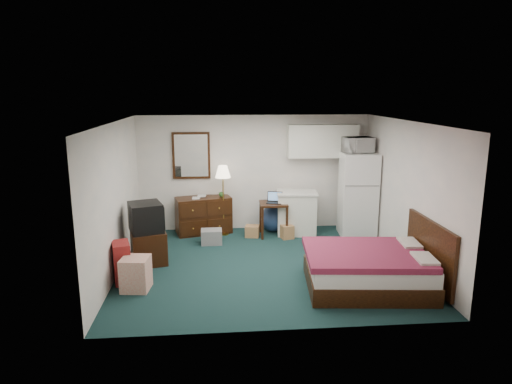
{
  "coord_description": "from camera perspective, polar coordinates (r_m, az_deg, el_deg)",
  "views": [
    {
      "loc": [
        -0.83,
        -7.53,
        3.01
      ],
      "look_at": [
        -0.11,
        0.53,
        1.2
      ],
      "focal_mm": 32.0,
      "sensor_mm": 36.0,
      "label": 1
    }
  ],
  "objects": [
    {
      "name": "ceiling",
      "position": [
        7.59,
        1.22,
        8.74
      ],
      "size": [
        5.0,
        4.5,
        0.01
      ],
      "primitive_type": "cube",
      "color": "silver",
      "rests_on": "walls"
    },
    {
      "name": "kitchen_counter",
      "position": [
        9.79,
        5.07,
        -2.67
      ],
      "size": [
        0.86,
        0.69,
        0.88
      ],
      "primitive_type": null,
      "rotation": [
        0.0,
        0.0,
        -0.11
      ],
      "color": "white",
      "rests_on": "floor"
    },
    {
      "name": "walls",
      "position": [
        7.77,
        1.17,
        -0.49
      ],
      "size": [
        5.01,
        4.51,
        2.5
      ],
      "color": "silver",
      "rests_on": "floor"
    },
    {
      "name": "cardboard_box_b",
      "position": [
        9.54,
        3.83,
        -4.93
      ],
      "size": [
        0.3,
        0.34,
        0.28
      ],
      "primitive_type": null,
      "rotation": [
        0.0,
        0.0,
        0.26
      ],
      "color": "#9D6F44",
      "rests_on": "floor"
    },
    {
      "name": "dresser",
      "position": [
        9.86,
        -6.57,
        -2.88
      ],
      "size": [
        1.24,
        0.78,
        0.78
      ],
      "primitive_type": null,
      "rotation": [
        0.0,
        0.0,
        0.24
      ],
      "color": "black",
      "rests_on": "floor"
    },
    {
      "name": "upper_cabinets",
      "position": [
        9.93,
        8.27,
        6.33
      ],
      "size": [
        1.5,
        0.35,
        0.7
      ],
      "primitive_type": null,
      "color": "white",
      "rests_on": "walls"
    },
    {
      "name": "mirror",
      "position": [
        9.86,
        -8.09,
        4.54
      ],
      "size": [
        0.8,
        0.06,
        1.0
      ],
      "primitive_type": null,
      "color": "white",
      "rests_on": "walls"
    },
    {
      "name": "retail_box",
      "position": [
        7.35,
        -14.8,
        -9.85
      ],
      "size": [
        0.46,
        0.46,
        0.51
      ],
      "primitive_type": null,
      "rotation": [
        0.0,
        0.0,
        -0.12
      ],
      "color": "beige",
      "rests_on": "floor"
    },
    {
      "name": "file_bin",
      "position": [
        9.21,
        -5.58,
        -5.58
      ],
      "size": [
        0.42,
        0.32,
        0.29
      ],
      "primitive_type": null,
      "rotation": [
        0.0,
        0.0,
        0.02
      ],
      "color": "gray",
      "rests_on": "floor"
    },
    {
      "name": "floor",
      "position": [
        8.15,
        1.13,
        -9.08
      ],
      "size": [
        5.0,
        4.5,
        0.01
      ],
      "primitive_type": "cube",
      "color": "black",
      "rests_on": "ground"
    },
    {
      "name": "desk",
      "position": [
        9.62,
        2.19,
        -3.42
      ],
      "size": [
        0.58,
        0.58,
        0.71
      ],
      "primitive_type": null,
      "rotation": [
        0.0,
        0.0,
        -0.02
      ],
      "color": "black",
      "rests_on": "floor"
    },
    {
      "name": "headboard",
      "position": [
        7.65,
        20.89,
        -7.03
      ],
      "size": [
        0.06,
        1.56,
        1.0
      ],
      "primitive_type": null,
      "color": "black",
      "rests_on": "walls"
    },
    {
      "name": "exercise_ball",
      "position": [
        9.94,
        2.19,
        -3.31
      ],
      "size": [
        0.73,
        0.73,
        0.58
      ],
      "primitive_type": "sphere",
      "rotation": [
        0.0,
        0.0,
        0.31
      ],
      "color": "navy",
      "rests_on": "floor"
    },
    {
      "name": "floor_lamp",
      "position": [
        9.62,
        -4.11,
        -1.06
      ],
      "size": [
        0.37,
        0.37,
        1.49
      ],
      "primitive_type": null,
      "rotation": [
        0.0,
        0.0,
        -0.16
      ],
      "color": "gold",
      "rests_on": "floor"
    },
    {
      "name": "book_b",
      "position": [
        9.83,
        -7.34,
        0.13
      ],
      "size": [
        0.18,
        0.04,
        0.24
      ],
      "primitive_type": "imported",
      "rotation": [
        0.0,
        0.0,
        -0.09
      ],
      "color": "#9D6F44",
      "rests_on": "dresser"
    },
    {
      "name": "mug",
      "position": [
        9.79,
        -4.33,
        -0.24
      ],
      "size": [
        0.12,
        0.09,
        0.12
      ],
      "primitive_type": "imported",
      "rotation": [
        0.0,
        0.0,
        0.02
      ],
      "color": "#3C7835",
      "rests_on": "dresser"
    },
    {
      "name": "book_a",
      "position": [
        9.66,
        -8.01,
        -0.18
      ],
      "size": [
        0.16,
        0.02,
        0.22
      ],
      "primitive_type": "imported",
      "rotation": [
        0.0,
        0.0,
        0.01
      ],
      "color": "#9D6F44",
      "rests_on": "dresser"
    },
    {
      "name": "bed",
      "position": [
        7.37,
        13.76,
        -9.4
      ],
      "size": [
        1.98,
        1.61,
        0.59
      ],
      "primitive_type": null,
      "rotation": [
        0.0,
        0.0,
        -0.1
      ],
      "color": "maroon",
      "rests_on": "floor"
    },
    {
      "name": "laptop",
      "position": [
        9.48,
        2.3,
        -0.76
      ],
      "size": [
        0.37,
        0.32,
        0.22
      ],
      "primitive_type": null,
      "rotation": [
        0.0,
        0.0,
        -0.25
      ],
      "color": "black",
      "rests_on": "desk"
    },
    {
      "name": "suitcase",
      "position": [
        7.65,
        -16.43,
        -8.45
      ],
      "size": [
        0.35,
        0.46,
        0.66
      ],
      "primitive_type": null,
      "rotation": [
        0.0,
        0.0,
        0.27
      ],
      "color": "maroon",
      "rests_on": "floor"
    },
    {
      "name": "fridge",
      "position": [
        9.81,
        12.61,
        -0.28
      ],
      "size": [
        0.78,
        0.78,
        1.75
      ],
      "primitive_type": null,
      "rotation": [
        0.0,
        0.0,
        -0.09
      ],
      "color": "white",
      "rests_on": "floor"
    },
    {
      "name": "crt_tv",
      "position": [
        8.23,
        -13.63,
        -3.08
      ],
      "size": [
        0.71,
        0.74,
        0.51
      ],
      "primitive_type": null,
      "rotation": [
        0.0,
        0.0,
        0.32
      ],
      "color": "black",
      "rests_on": "tv_stand"
    },
    {
      "name": "cardboard_box_a",
      "position": [
        9.61,
        -0.47,
        -4.91
      ],
      "size": [
        0.32,
        0.29,
        0.24
      ],
      "primitive_type": null,
      "rotation": [
        0.0,
        0.0,
        -0.2
      ],
      "color": "#9D6F44",
      "rests_on": "floor"
    },
    {
      "name": "microwave",
      "position": [
        9.65,
        12.63,
        5.98
      ],
      "size": [
        0.63,
        0.42,
        0.39
      ],
      "primitive_type": "imported",
      "rotation": [
        0.0,
        0.0,
        0.17
      ],
      "color": "white",
      "rests_on": "fridge"
    },
    {
      "name": "tv_stand",
      "position": [
        8.38,
        -13.27,
        -6.68
      ],
      "size": [
        0.72,
        0.76,
        0.58
      ],
      "primitive_type": null,
      "rotation": [
        0.0,
        0.0,
        0.26
      ],
      "color": "black",
      "rests_on": "floor"
    }
  ]
}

